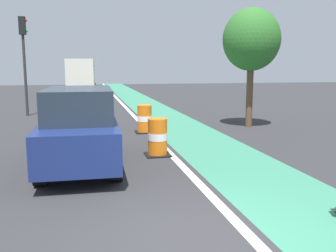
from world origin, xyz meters
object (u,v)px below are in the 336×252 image
traffic_barrel_front (158,138)px  delivery_truck_down_block (82,75)px  traffic_barrel_mid (145,119)px  street_tree_sidewalk (251,40)px  traffic_light_corner (24,49)px  parked_suv_nearest (80,127)px

traffic_barrel_front → delivery_truck_down_block: (-2.39, 24.96, 1.31)m
traffic_barrel_mid → street_tree_sidewalk: (4.61, 0.42, 3.14)m
delivery_truck_down_block → traffic_light_corner: 15.11m
traffic_barrel_mid → delivery_truck_down_block: bearing=97.0°
traffic_barrel_front → traffic_light_corner: size_ratio=0.21×
delivery_truck_down_block → parked_suv_nearest: bearing=-89.5°
delivery_truck_down_block → street_tree_sidewalk: size_ratio=1.54×
traffic_barrel_front → parked_suv_nearest: bearing=-160.6°
parked_suv_nearest → traffic_barrel_front: (2.18, 0.77, -0.50)m
traffic_light_corner → street_tree_sidewalk: 11.54m
traffic_light_corner → delivery_truck_down_block: bearing=79.6°
traffic_light_corner → street_tree_sidewalk: traffic_light_corner is taller
traffic_barrel_mid → parked_suv_nearest: bearing=-117.4°
delivery_truck_down_block → traffic_light_corner: size_ratio=1.51×
traffic_barrel_front → street_tree_sidewalk: 7.16m
traffic_barrel_mid → traffic_light_corner: 8.78m
parked_suv_nearest → traffic_light_corner: (-2.91, 10.95, 2.47)m
parked_suv_nearest → traffic_barrel_front: size_ratio=4.26×
traffic_barrel_front → traffic_barrel_mid: bearing=86.9°
traffic_light_corner → traffic_barrel_mid: bearing=-50.1°
traffic_light_corner → parked_suv_nearest: bearing=-75.1°
delivery_truck_down_block → traffic_barrel_front: bearing=-84.5°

